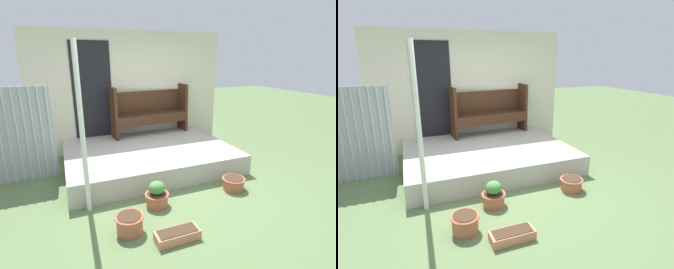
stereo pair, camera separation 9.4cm
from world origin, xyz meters
TOP-DOWN VIEW (x-y plane):
  - ground_plane at (0.00, 0.00)m, footprint 24.00×24.00m
  - porch_slab at (-0.03, 1.13)m, footprint 3.10×2.27m
  - house_wall at (-0.07, 2.30)m, footprint 4.30×0.08m
  - support_post at (-1.31, -0.06)m, footprint 0.07×0.07m
  - bench at (0.31, 2.05)m, footprint 1.76×0.56m
  - flower_pot_left at (-0.91, -0.76)m, footprint 0.36×0.36m
  - flower_pot_middle at (-0.40, -0.32)m, footprint 0.35×0.35m
  - flower_pot_right at (0.91, -0.34)m, footprint 0.37×0.37m
  - planter_box_rect at (-0.43, -1.11)m, footprint 0.53×0.21m

SIDE VIEW (x-z plane):
  - ground_plane at x=0.00m, z-range 0.00..0.00m
  - planter_box_rect at x=-0.43m, z-range 0.00..0.12m
  - flower_pot_right at x=0.91m, z-range 0.01..0.21m
  - flower_pot_left at x=-0.91m, z-range 0.01..0.24m
  - flower_pot_middle at x=-0.40m, z-range -0.02..0.35m
  - porch_slab at x=-0.03m, z-range 0.00..0.36m
  - bench at x=0.31m, z-range 0.38..1.46m
  - support_post at x=-1.31m, z-range 0.00..2.27m
  - house_wall at x=-0.07m, z-range 0.00..2.60m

